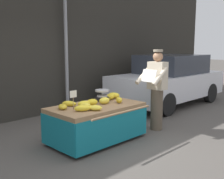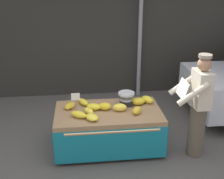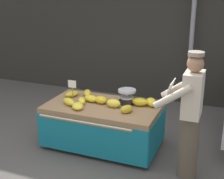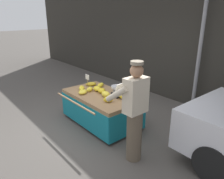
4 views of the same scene
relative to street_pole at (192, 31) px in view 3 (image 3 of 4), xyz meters
The scene contains 18 objects.
ground_plane 3.23m from the street_pole, 108.28° to the right, with size 60.00×60.00×0.00m, color #514C47.
back_wall 1.00m from the street_pole, 160.91° to the left, with size 16.00×0.24×3.90m, color #2D2B26.
street_pole is the anchor object (origin of this frame).
banana_cart 2.68m from the street_pole, 113.21° to the right, with size 1.78×1.20×0.69m.
weighing_scale 2.29m from the street_pole, 107.15° to the right, with size 0.28×0.28×0.23m.
price_sign 2.77m from the street_pole, 123.62° to the right, with size 0.14×0.01×0.34m.
banana_bunch_0 2.79m from the street_pole, 119.01° to the right, with size 0.11×0.21×0.10m, color yellow.
banana_bunch_1 2.96m from the street_pole, 120.79° to the right, with size 0.13×0.28×0.11m, color yellow.
banana_bunch_2 2.75m from the street_pole, 127.64° to the right, with size 0.15×0.25×0.09m, color gold.
banana_bunch_3 2.56m from the street_pole, 114.89° to the right, with size 0.16×0.21×0.12m, color gold.
banana_bunch_4 2.60m from the street_pole, 102.05° to the right, with size 0.12×0.20×0.12m, color gold.
banana_bunch_5 2.19m from the street_pole, 97.12° to the right, with size 0.15×0.25×0.12m, color yellow.
banana_bunch_6 2.53m from the street_pole, 125.05° to the right, with size 0.12×0.28×0.10m, color yellow.
banana_bunch_7 2.63m from the street_pole, 118.90° to the right, with size 0.16×0.24×0.11m, color yellow.
banana_bunch_8 2.26m from the street_pole, 101.82° to the right, with size 0.17×0.26×0.12m, color gold.
banana_bunch_9 2.54m from the street_pole, 108.86° to the right, with size 0.15×0.23×0.13m, color yellow.
banana_bunch_10 2.95m from the street_pole, 116.17° to the right, with size 0.17×0.24×0.09m, color yellow.
vendor_person 2.75m from the street_pole, 80.91° to the right, with size 0.58×0.51×1.71m.
Camera 3 is at (1.79, -3.88, 2.51)m, focal length 51.82 mm.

